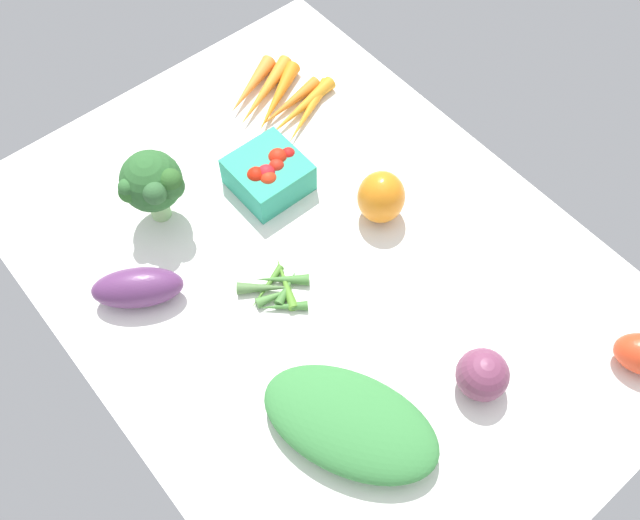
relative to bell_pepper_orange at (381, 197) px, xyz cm
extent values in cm
cube|color=white|center=(1.52, -13.98, -5.70)|extent=(104.00, 76.00, 2.00)
ellipsoid|color=orange|center=(0.00, 0.00, 0.00)|extent=(7.73, 7.73, 9.41)
ellipsoid|color=#5F3162|center=(-11.78, -38.57, -1.64)|extent=(12.64, 14.88, 6.12)
sphere|color=#763855|center=(31.17, -9.30, -0.96)|extent=(7.49, 7.49, 7.49)
cylinder|color=#97C780|center=(-22.95, -27.58, -2.08)|extent=(3.24, 3.24, 5.25)
sphere|color=#2C612D|center=(-22.95, -27.58, 4.20)|extent=(9.76, 9.76, 9.76)
sphere|color=#306731|center=(-22.80, -31.48, 6.04)|extent=(2.86, 2.86, 2.86)
sphere|color=#2D5E26|center=(-19.43, -25.88, 6.44)|extent=(3.72, 3.72, 3.72)
sphere|color=#306230|center=(-19.36, -26.05, 5.22)|extent=(4.20, 4.20, 4.20)
sphere|color=#326134|center=(-19.26, -28.87, 6.07)|extent=(3.73, 3.73, 3.73)
sphere|color=#2D6727|center=(-22.74, -31.48, 4.97)|extent=(3.36, 3.36, 3.36)
cone|color=orange|center=(-35.58, 0.37, -3.23)|extent=(8.62, 14.41, 2.95)
cone|color=orange|center=(-32.87, 1.38, -3.26)|extent=(10.06, 17.29, 2.89)
cone|color=orange|center=(-30.27, 2.35, -3.30)|extent=(11.03, 15.93, 2.81)
cone|color=orange|center=(-27.95, 3.22, -3.50)|extent=(4.42, 14.84, 2.41)
cone|color=orange|center=(-25.64, 4.08, -3.44)|extent=(5.53, 17.15, 2.53)
cone|color=orange|center=(-24.21, 4.61, -3.62)|extent=(9.17, 15.62, 2.16)
ellipsoid|color=#39823F|center=(24.40, -27.73, -1.83)|extent=(28.88, 23.57, 5.75)
cone|color=#4C842D|center=(-0.61, -23.03, -4.10)|extent=(4.09, 8.54, 1.21)
cone|color=#437935|center=(1.73, -20.49, -3.90)|extent=(4.39, 6.55, 1.61)
cone|color=#517841|center=(-0.39, -23.11, -3.73)|extent=(7.13, 8.25, 1.95)
cone|color=#538E2B|center=(0.59, -20.24, -3.89)|extent=(9.48, 5.14, 1.62)
cone|color=#4F863E|center=(1.70, -22.86, -3.87)|extent=(3.14, 6.42, 1.66)
cone|color=#417933|center=(3.73, -23.09, -3.94)|extent=(5.73, 6.89, 1.52)
cone|color=#488039|center=(-0.07, -20.36, -3.79)|extent=(6.89, 7.62, 1.83)
cube|color=teal|center=(-16.29, -10.29, -1.79)|extent=(11.46, 11.46, 5.83)
sphere|color=red|center=(-16.45, -8.02, 0.69)|extent=(3.25, 3.25, 3.25)
sphere|color=red|center=(-15.06, -11.47, 0.62)|extent=(3.12, 3.12, 3.12)
sphere|color=red|center=(-15.96, -6.20, 0.55)|extent=(2.47, 2.47, 2.47)
sphere|color=red|center=(-15.13, -9.30, 0.64)|extent=(2.67, 2.67, 2.67)
sphere|color=red|center=(-15.74, -13.00, 0.54)|extent=(3.21, 3.21, 3.21)
sphere|color=red|center=(-13.97, -11.92, 0.51)|extent=(2.97, 2.97, 2.97)
camera|label=1|loc=(46.19, -51.22, 92.25)|focal=40.27mm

